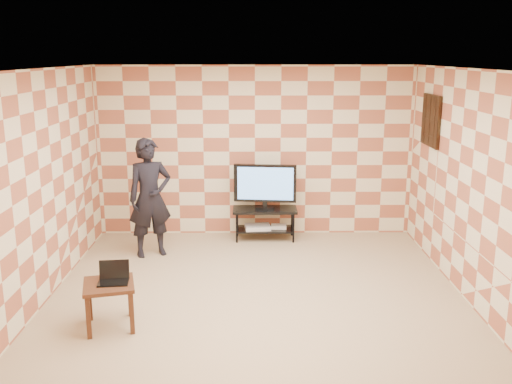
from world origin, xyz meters
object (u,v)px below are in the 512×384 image
tv_stand (265,217)px  side_table (109,291)px  person (150,198)px  tv (265,184)px

tv_stand → side_table: size_ratio=1.59×
side_table → person: bearing=88.4°
tv_stand → tv: 0.52m
tv → person: size_ratio=0.57×
tv_stand → person: bearing=-157.0°
tv_stand → person: 1.87m
tv → side_table: size_ratio=1.54×
tv_stand → side_table: (-1.73, -2.98, 0.05)m
tv_stand → side_table: 3.44m
tv → side_table: bearing=-120.2°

